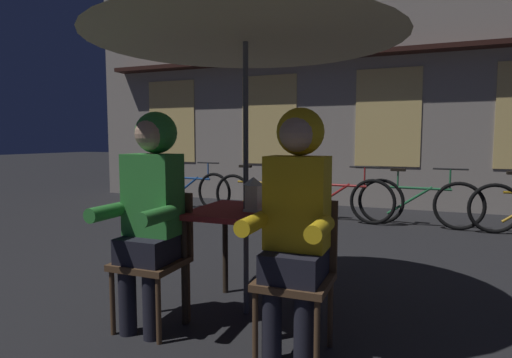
{
  "coord_description": "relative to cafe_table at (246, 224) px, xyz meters",
  "views": [
    {
      "loc": [
        1.12,
        -2.65,
        1.22
      ],
      "look_at": [
        0.0,
        0.19,
        0.93
      ],
      "focal_mm": 29.59,
      "sensor_mm": 36.0,
      "label": 1
    }
  ],
  "objects": [
    {
      "name": "person_left_hooded",
      "position": [
        -0.48,
        -0.43,
        0.21
      ],
      "size": [
        0.45,
        0.56,
        1.4
      ],
      "color": "black",
      "rests_on": "ground_plane"
    },
    {
      "name": "cafe_table",
      "position": [
        0.0,
        0.0,
        0.0
      ],
      "size": [
        0.72,
        0.72,
        0.74
      ],
      "color": "maroon",
      "rests_on": "ground_plane"
    },
    {
      "name": "bicycle_third",
      "position": [
        -0.03,
        3.58,
        -0.29
      ],
      "size": [
        1.68,
        0.22,
        0.84
      ],
      "color": "black",
      "rests_on": "ground_plane"
    },
    {
      "name": "bicycle_fourth",
      "position": [
        1.1,
        3.6,
        -0.29
      ],
      "size": [
        1.68,
        0.17,
        0.84
      ],
      "color": "black",
      "rests_on": "ground_plane"
    },
    {
      "name": "book",
      "position": [
        0.05,
        0.18,
        0.11
      ],
      "size": [
        0.22,
        0.17,
        0.02
      ],
      "primitive_type": "cube",
      "rotation": [
        0.0,
        0.0,
        0.14
      ],
      "color": "black",
      "rests_on": "cafe_table"
    },
    {
      "name": "person_right_hooded",
      "position": [
        0.48,
        -0.43,
        0.21
      ],
      "size": [
        0.45,
        0.56,
        1.4
      ],
      "color": "black",
      "rests_on": "ground_plane"
    },
    {
      "name": "bicycle_nearest",
      "position": [
        -2.66,
        3.77,
        -0.29
      ],
      "size": [
        1.67,
        0.25,
        0.84
      ],
      "color": "black",
      "rests_on": "ground_plane"
    },
    {
      "name": "ground_plane",
      "position": [
        0.0,
        0.0,
        -0.64
      ],
      "size": [
        60.0,
        60.0,
        0.0
      ],
      "primitive_type": "plane",
      "color": "#232326"
    },
    {
      "name": "patio_umbrella",
      "position": [
        0.0,
        0.0,
        1.42
      ],
      "size": [
        2.1,
        2.1,
        2.31
      ],
      "color": "#4C4C51",
      "rests_on": "ground_plane"
    },
    {
      "name": "chair_right",
      "position": [
        0.48,
        -0.37,
        -0.15
      ],
      "size": [
        0.4,
        0.4,
        0.87
      ],
      "color": "#513823",
      "rests_on": "ground_plane"
    },
    {
      "name": "lantern",
      "position": [
        0.07,
        -0.05,
        0.22
      ],
      "size": [
        0.11,
        0.11,
        0.23
      ],
      "color": "white",
      "rests_on": "cafe_table"
    },
    {
      "name": "shopfront_building",
      "position": [
        -0.56,
        5.4,
        2.45
      ],
      "size": [
        10.0,
        0.93,
        6.2
      ],
      "color": "#9E9389",
      "rests_on": "ground_plane"
    },
    {
      "name": "chair_left",
      "position": [
        -0.48,
        -0.37,
        -0.15
      ],
      "size": [
        0.4,
        0.4,
        0.87
      ],
      "color": "#513823",
      "rests_on": "ground_plane"
    },
    {
      "name": "bicycle_second",
      "position": [
        -1.22,
        3.51,
        -0.29
      ],
      "size": [
        1.68,
        0.21,
        0.84
      ],
      "color": "black",
      "rests_on": "ground_plane"
    }
  ]
}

